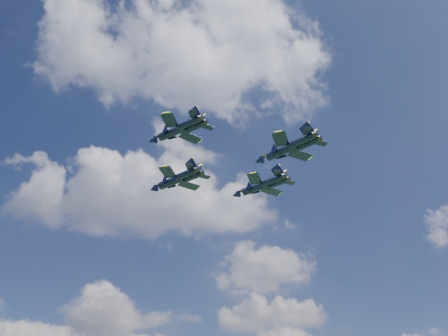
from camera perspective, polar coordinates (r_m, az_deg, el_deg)
jet_lead at (r=108.97m, az=-7.06°, el=-1.84°), size 16.34×14.27×4.19m
jet_left at (r=91.66m, az=-6.96°, el=4.60°), size 14.75×12.13×3.71m
jet_right at (r=111.99m, az=3.94°, el=-2.63°), size 16.34×14.69×4.24m
jet_slot at (r=92.10m, az=7.30°, el=2.14°), size 15.04×14.25×3.99m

